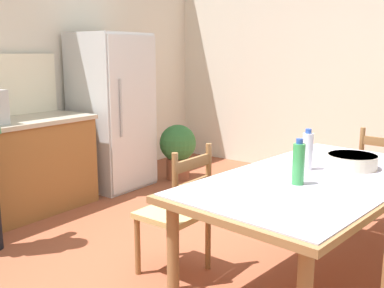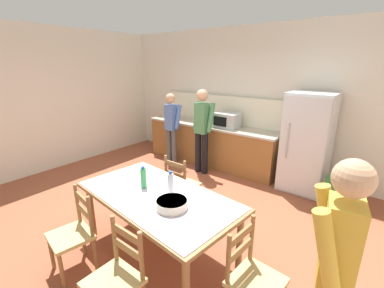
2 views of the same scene
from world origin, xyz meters
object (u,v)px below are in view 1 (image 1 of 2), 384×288
refrigerator (112,111)px  dining_table (316,187)px  bottle_near_centre (298,163)px  bottle_off_centre (307,151)px  chair_side_far_left (177,213)px  potted_plant (178,148)px  serving_bowl (352,160)px

refrigerator → dining_table: 2.88m
bottle_near_centre → bottle_off_centre: bearing=14.3°
chair_side_far_left → potted_plant: chair_side_far_left is taller
potted_plant → refrigerator: bearing=146.5°
bottle_off_centre → potted_plant: (1.42, 2.19, -0.50)m
refrigerator → potted_plant: 0.91m
dining_table → bottle_near_centre: bearing=173.9°
refrigerator → bottle_off_centre: 2.74m
dining_table → serving_bowl: 0.37m
bottle_off_centre → dining_table: bearing=-133.6°
refrigerator → dining_table: (-0.89, -2.74, -0.17)m
serving_bowl → chair_side_far_left: bearing=125.4°
serving_bowl → potted_plant: bearing=63.5°
bottle_off_centre → bottle_near_centre: bearing=-165.7°
refrigerator → potted_plant: size_ratio=2.59×
chair_side_far_left → bottle_near_centre: bearing=98.3°
bottle_near_centre → dining_table: bearing=-6.1°
dining_table → chair_side_far_left: 0.94m
dining_table → bottle_near_centre: (-0.24, 0.03, 0.20)m
refrigerator → bottle_near_centre: refrigerator is taller
dining_table → chair_side_far_left: bearing=112.4°
dining_table → bottle_off_centre: 0.25m
serving_bowl → bottle_near_centre: bearing=166.5°
bottle_off_centre → chair_side_far_left: 0.96m
chair_side_far_left → dining_table: bearing=113.4°
bottle_near_centre → bottle_off_centre: same height
serving_bowl → refrigerator: bearing=78.9°
bottle_off_centre → chair_side_far_left: bearing=122.2°
bottle_off_centre → potted_plant: bottle_off_centre is taller
refrigerator → dining_table: refrigerator is taller
chair_side_far_left → potted_plant: size_ratio=1.36×
refrigerator → chair_side_far_left: 2.30m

